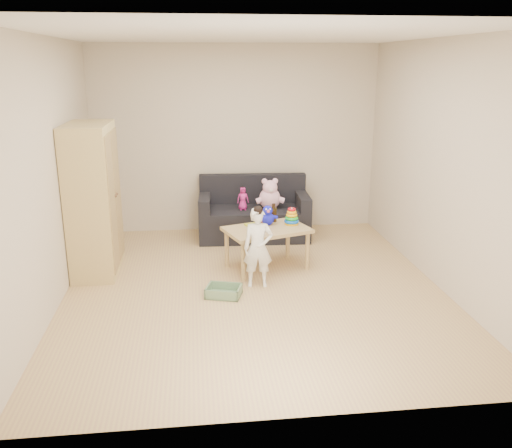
{
  "coord_description": "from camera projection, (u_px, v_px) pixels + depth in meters",
  "views": [
    {
      "loc": [
        -0.61,
        -5.38,
        2.35
      ],
      "look_at": [
        0.05,
        0.25,
        0.65
      ],
      "focal_mm": 38.0,
      "sensor_mm": 36.0,
      "label": 1
    }
  ],
  "objects": [
    {
      "name": "room",
      "position": [
        254.0,
        170.0,
        5.49
      ],
      "size": [
        4.5,
        4.5,
        4.5
      ],
      "color": "tan",
      "rests_on": "ground"
    },
    {
      "name": "ring_stacker",
      "position": [
        292.0,
        218.0,
        6.42
      ],
      "size": [
        0.18,
        0.18,
        0.2
      ],
      "color": "#E0A80B",
      "rests_on": "play_table"
    },
    {
      "name": "storage_bin",
      "position": [
        224.0,
        291.0,
        5.66
      ],
      "size": [
        0.42,
        0.36,
        0.11
      ],
      "primitive_type": null,
      "rotation": [
        0.0,
        0.0,
        -0.29
      ],
      "color": "#698963",
      "rests_on": "ground"
    },
    {
      "name": "toddler",
      "position": [
        258.0,
        249.0,
        5.82
      ],
      "size": [
        0.33,
        0.23,
        0.85
      ],
      "primitive_type": "imported",
      "rotation": [
        0.0,
        0.0,
        -0.08
      ],
      "color": "white",
      "rests_on": "ground"
    },
    {
      "name": "pink_bear",
      "position": [
        270.0,
        196.0,
        7.37
      ],
      "size": [
        0.32,
        0.28,
        0.36
      ],
      "primitive_type": null,
      "rotation": [
        0.0,
        0.0,
        0.05
      ],
      "color": "#FFBBDE",
      "rests_on": "sofa"
    },
    {
      "name": "yellow_book",
      "position": [
        255.0,
        225.0,
        6.38
      ],
      "size": [
        0.25,
        0.25,
        0.01
      ],
      "primitive_type": "cube",
      "rotation": [
        0.0,
        0.0,
        0.32
      ],
      "color": "#C3CE15",
      "rests_on": "play_table"
    },
    {
      "name": "blue_plush",
      "position": [
        267.0,
        215.0,
        6.39
      ],
      "size": [
        0.24,
        0.21,
        0.24
      ],
      "primitive_type": null,
      "rotation": [
        0.0,
        0.0,
        0.3
      ],
      "color": "#191CE4",
      "rests_on": "play_table"
    },
    {
      "name": "wardrobe",
      "position": [
        93.0,
        200.0,
        6.13
      ],
      "size": [
        0.47,
        0.95,
        1.71
      ],
      "primitive_type": "cube",
      "color": "#D6BE75",
      "rests_on": "ground"
    },
    {
      "name": "wooden_figure",
      "position": [
        261.0,
        225.0,
        6.25
      ],
      "size": [
        0.04,
        0.04,
        0.1
      ],
      "primitive_type": null,
      "rotation": [
        0.0,
        0.0,
        0.1
      ],
      "color": "maroon",
      "rests_on": "play_table"
    },
    {
      "name": "doll",
      "position": [
        243.0,
        199.0,
        7.32
      ],
      "size": [
        0.16,
        0.11,
        0.31
      ],
      "primitive_type": "imported",
      "rotation": [
        0.0,
        0.0,
        0.06
      ],
      "color": "#D62891",
      "rests_on": "sofa"
    },
    {
      "name": "brown_bottle",
      "position": [
        273.0,
        214.0,
        6.53
      ],
      "size": [
        0.08,
        0.08,
        0.22
      ],
      "color": "black",
      "rests_on": "play_table"
    },
    {
      "name": "play_table",
      "position": [
        267.0,
        248.0,
        6.36
      ],
      "size": [
        1.08,
        0.87,
        0.5
      ],
      "primitive_type": "cube",
      "rotation": [
        0.0,
        0.0,
        0.33
      ],
      "color": "tan",
      "rests_on": "ground"
    },
    {
      "name": "sofa",
      "position": [
        254.0,
        223.0,
        7.51
      ],
      "size": [
        1.53,
        0.82,
        0.42
      ],
      "primitive_type": "cube",
      "rotation": [
        0.0,
        0.0,
        -0.05
      ],
      "color": "black",
      "rests_on": "ground"
    }
  ]
}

